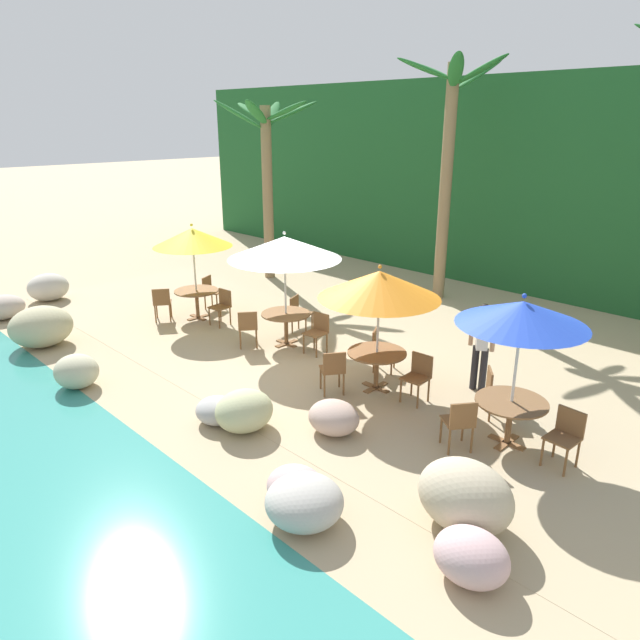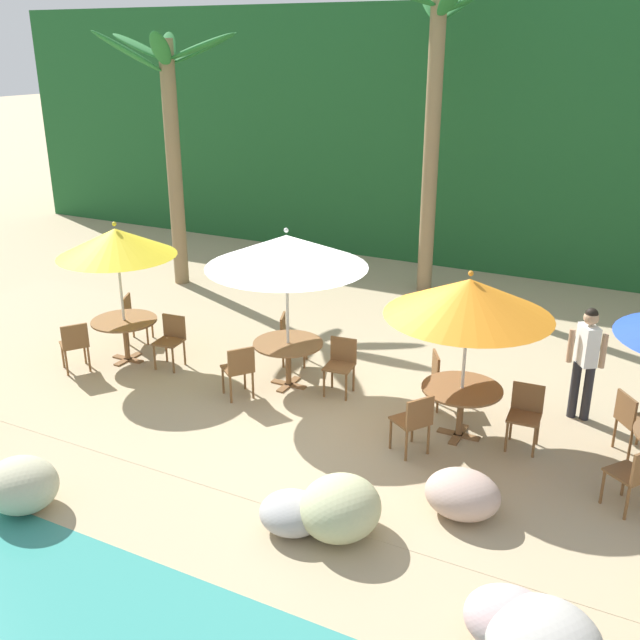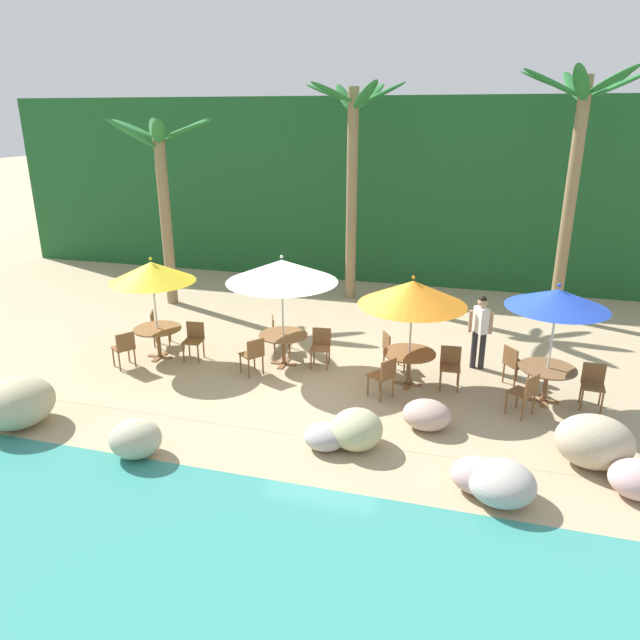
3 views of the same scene
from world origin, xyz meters
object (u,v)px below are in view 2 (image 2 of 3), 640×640
at_px(palm_tree_second, 434,92).
at_px(waiter_in_white, 586,356).
at_px(chair_white_inland, 289,335).
at_px(chair_orange_seaward, 526,411).
at_px(chair_blue_inland, 632,419).
at_px(chair_yellow_inland, 134,315).
at_px(chair_blue_left, 636,474).
at_px(chair_yellow_seaward, 171,337).
at_px(chair_white_seaward, 341,362).
at_px(dining_table_yellow, 125,327).
at_px(umbrella_white, 286,251).
at_px(chair_orange_left, 414,420).
at_px(palm_tree_nearest, 171,117).
at_px(chair_yellow_left, 75,343).
at_px(chair_white_left, 239,368).
at_px(umbrella_yellow, 116,242).
at_px(dining_table_orange, 461,396).
at_px(chair_orange_inland, 443,376).
at_px(umbrella_orange, 469,298).
at_px(dining_table_white, 288,350).

xyz_separation_m(palm_tree_second, waiter_in_white, (3.97, -4.55, -3.20)).
relative_size(chair_white_inland, chair_orange_seaward, 1.00).
relative_size(chair_blue_inland, waiter_in_white, 0.51).
bearing_deg(chair_yellow_inland, chair_blue_left, -9.47).
distance_m(chair_yellow_seaward, chair_white_seaward, 2.98).
bearing_deg(palm_tree_second, dining_table_yellow, -118.72).
relative_size(umbrella_white, palm_tree_second, 0.40).
distance_m(chair_orange_left, palm_tree_nearest, 9.19).
xyz_separation_m(chair_yellow_left, chair_white_left, (2.93, 0.41, 0.00)).
height_order(chair_orange_left, waiter_in_white, waiter_in_white).
relative_size(chair_blue_left, palm_tree_nearest, 0.16).
bearing_deg(chair_orange_seaward, waiter_in_white, 64.56).
bearing_deg(chair_white_inland, palm_tree_nearest, 147.40).
relative_size(umbrella_white, chair_white_inland, 2.95).
relative_size(chair_yellow_inland, palm_tree_nearest, 0.16).
relative_size(dining_table_yellow, chair_yellow_inland, 1.26).
bearing_deg(umbrella_yellow, chair_orange_seaward, 2.06).
xyz_separation_m(chair_white_inland, dining_table_orange, (3.29, -1.06, 0.10)).
height_order(chair_yellow_inland, palm_tree_nearest, palm_tree_nearest).
relative_size(chair_white_seaward, chair_orange_inland, 1.00).
height_order(chair_orange_inland, palm_tree_second, palm_tree_second).
bearing_deg(chair_orange_inland, chair_white_left, -158.31).
bearing_deg(umbrella_white, chair_orange_left, -23.12).
relative_size(chair_white_left, chair_orange_seaward, 1.00).
height_order(chair_white_left, dining_table_orange, chair_white_left).
bearing_deg(umbrella_yellow, chair_white_seaward, 8.65).
height_order(chair_yellow_seaward, chair_blue_inland, same).
bearing_deg(umbrella_orange, chair_white_seaward, 166.73).
bearing_deg(chair_orange_left, dining_table_white, 156.88).
bearing_deg(dining_table_white, chair_white_seaward, 11.99).
distance_m(umbrella_yellow, chair_orange_seaward, 6.87).
bearing_deg(palm_tree_nearest, umbrella_yellow, -65.05).
relative_size(chair_orange_left, chair_blue_left, 1.00).
bearing_deg(chair_yellow_inland, chair_orange_seaward, -3.93).
xyz_separation_m(chair_orange_inland, chair_blue_inland, (2.62, -0.13, 0.00)).
xyz_separation_m(chair_blue_left, palm_tree_nearest, (-9.98, 4.67, 3.14)).
xyz_separation_m(chair_blue_inland, palm_tree_nearest, (-9.81, 3.31, 3.14)).
bearing_deg(dining_table_white, chair_orange_left, -23.12).
bearing_deg(chair_yellow_seaward, palm_tree_nearest, 125.30).
bearing_deg(chair_white_seaward, chair_blue_inland, 1.12).
height_order(chair_yellow_seaward, palm_tree_nearest, palm_tree_nearest).
distance_m(umbrella_yellow, waiter_in_white, 7.44).
distance_m(chair_white_seaward, chair_blue_left, 4.53).
distance_m(chair_white_seaward, chair_blue_inland, 4.18).
xyz_separation_m(umbrella_orange, palm_tree_second, (-2.59, 5.85, 2.16)).
bearing_deg(chair_yellow_inland, chair_orange_inland, 0.61).
relative_size(chair_yellow_inland, chair_white_seaward, 1.00).
relative_size(dining_table_white, chair_blue_left, 1.26).
bearing_deg(chair_orange_seaward, chair_white_inland, 167.56).
bearing_deg(umbrella_yellow, dining_table_orange, 0.91).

